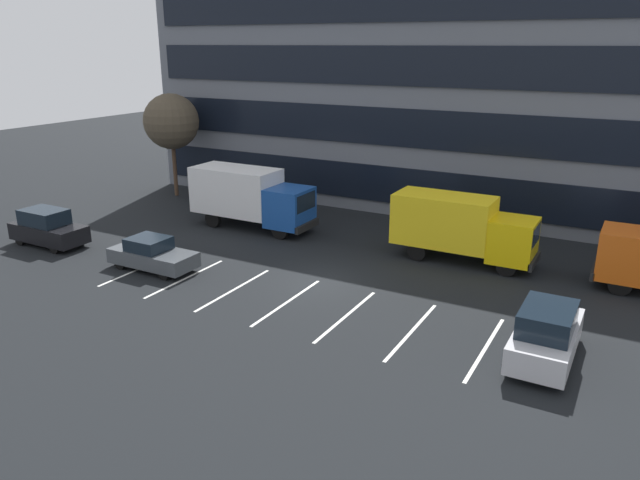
# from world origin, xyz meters

# --- Properties ---
(ground_plane) EXTENTS (120.00, 120.00, 0.00)m
(ground_plane) POSITION_xyz_m (0.00, 0.00, 0.00)
(ground_plane) COLOR black
(office_building) EXTENTS (40.01, 12.00, 14.40)m
(office_building) POSITION_xyz_m (0.00, 17.95, 7.20)
(office_building) COLOR slate
(office_building) RESTS_ON ground_plane
(lot_markings) EXTENTS (16.94, 5.40, 0.01)m
(lot_markings) POSITION_xyz_m (0.00, -2.69, 0.00)
(lot_markings) COLOR silver
(lot_markings) RESTS_ON ground_plane
(box_truck_blue) EXTENTS (7.53, 2.49, 3.49)m
(box_truck_blue) POSITION_xyz_m (-7.69, 5.52, 1.97)
(box_truck_blue) COLOR #194799
(box_truck_blue) RESTS_ON ground_plane
(box_truck_yellow_all) EXTENTS (7.07, 2.34, 3.28)m
(box_truck_yellow_all) POSITION_xyz_m (4.85, 5.84, 1.84)
(box_truck_yellow_all) COLOR yellow
(box_truck_yellow_all) RESTS_ON ground_plane
(suv_silver) EXTENTS (1.92, 4.52, 2.04)m
(suv_silver) POSITION_xyz_m (10.36, -2.57, 0.99)
(suv_silver) COLOR silver
(suv_silver) RESTS_ON ground_plane
(suv_black) EXTENTS (4.36, 1.85, 1.97)m
(suv_black) POSITION_xyz_m (-15.36, -2.49, 0.95)
(suv_black) COLOR black
(suv_black) RESTS_ON ground_plane
(sedan_charcoal) EXTENTS (4.38, 1.83, 1.57)m
(sedan_charcoal) POSITION_xyz_m (-7.81, -2.49, 0.74)
(sedan_charcoal) COLOR #474C51
(sedan_charcoal) RESTS_ON ground_plane
(bare_tree) EXTENTS (3.84, 3.84, 7.20)m
(bare_tree) POSITION_xyz_m (-17.00, 9.48, 5.26)
(bare_tree) COLOR #473323
(bare_tree) RESTS_ON ground_plane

